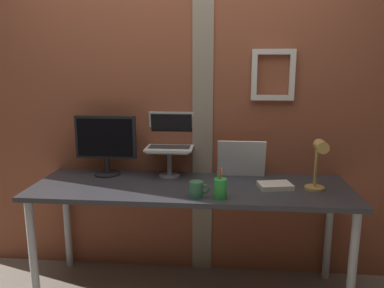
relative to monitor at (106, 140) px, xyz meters
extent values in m
cube|color=brown|center=(0.48, 0.18, 0.36)|extent=(3.30, 0.12, 2.69)
cube|color=gray|center=(0.66, 0.12, 0.36)|extent=(0.14, 0.01, 2.69)
cube|color=white|center=(1.13, 0.10, 0.59)|extent=(0.28, 0.03, 0.04)
cube|color=white|center=(1.13, 0.10, 0.29)|extent=(0.28, 0.03, 0.04)
cube|color=white|center=(1.00, 0.10, 0.44)|extent=(0.04, 0.03, 0.26)
cube|color=white|center=(1.25, 0.10, 0.44)|extent=(0.04, 0.03, 0.26)
cube|color=#333338|center=(0.60, -0.19, -0.26)|extent=(2.02, 0.63, 0.03)
cylinder|color=#B2B2B7|center=(-0.35, -0.45, -0.63)|extent=(0.05, 0.05, 0.72)
cylinder|color=#B2B2B7|center=(1.55, -0.45, -0.63)|extent=(0.05, 0.05, 0.72)
cylinder|color=#B2B2B7|center=(-0.35, 0.06, -0.63)|extent=(0.05, 0.05, 0.72)
cylinder|color=#B2B2B7|center=(1.55, 0.06, -0.63)|extent=(0.05, 0.05, 0.72)
cylinder|color=black|center=(0.00, 0.00, -0.24)|extent=(0.18, 0.18, 0.01)
cylinder|color=black|center=(0.00, 0.00, -0.18)|extent=(0.04, 0.04, 0.11)
cube|color=black|center=(0.00, 0.00, 0.02)|extent=(0.42, 0.04, 0.29)
cube|color=black|center=(0.00, -0.02, 0.02)|extent=(0.38, 0.00, 0.26)
cylinder|color=gray|center=(0.44, 0.00, -0.24)|extent=(0.14, 0.14, 0.01)
cylinder|color=gray|center=(0.44, 0.00, -0.15)|extent=(0.03, 0.03, 0.17)
cube|color=gray|center=(0.44, 0.00, -0.06)|extent=(0.28, 0.22, 0.01)
cube|color=silver|center=(0.44, 0.00, -0.05)|extent=(0.32, 0.21, 0.01)
cube|color=#2D2D30|center=(0.44, 0.02, -0.04)|extent=(0.28, 0.12, 0.00)
cube|color=silver|center=(0.44, 0.13, 0.07)|extent=(0.32, 0.04, 0.23)
cube|color=black|center=(0.44, 0.12, 0.07)|extent=(0.29, 0.03, 0.20)
cube|color=white|center=(0.93, 0.03, -0.12)|extent=(0.32, 0.07, 0.26)
cylinder|color=tan|center=(1.37, -0.19, -0.24)|extent=(0.12, 0.12, 0.02)
cylinder|color=tan|center=(1.37, -0.19, -0.08)|extent=(0.02, 0.02, 0.29)
cylinder|color=tan|center=(1.37, -0.28, 0.05)|extent=(0.07, 0.11, 0.07)
cylinder|color=green|center=(0.80, -0.41, -0.19)|extent=(0.07, 0.07, 0.12)
cylinder|color=green|center=(0.78, -0.41, -0.16)|extent=(0.01, 0.02, 0.15)
cylinder|color=red|center=(0.79, -0.41, -0.15)|extent=(0.01, 0.02, 0.17)
cylinder|color=yellow|center=(0.80, -0.40, -0.15)|extent=(0.02, 0.01, 0.17)
cylinder|color=red|center=(0.79, -0.40, -0.17)|extent=(0.02, 0.02, 0.13)
cylinder|color=#33724C|center=(0.66, -0.41, -0.20)|extent=(0.08, 0.08, 0.10)
torus|color=#33724C|center=(0.71, -0.41, -0.19)|extent=(0.05, 0.01, 0.05)
cube|color=silver|center=(1.13, -0.19, -0.23)|extent=(0.22, 0.18, 0.03)
camera|label=1|loc=(0.82, -2.49, 0.51)|focal=35.47mm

